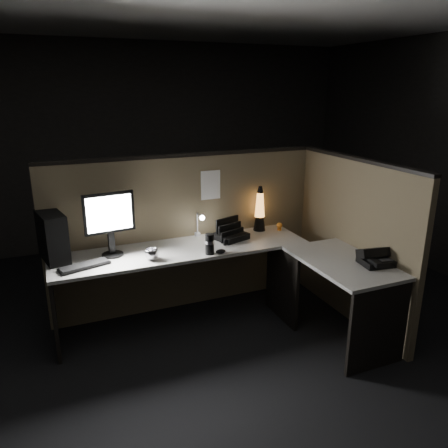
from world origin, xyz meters
name	(u,v)px	position (x,y,z in m)	size (l,w,h in m)	color
floor	(224,350)	(0.00, 0.00, 0.00)	(6.00, 6.00, 0.00)	black
room_shell	(224,158)	(0.00, 0.00, 1.62)	(6.00, 6.00, 6.00)	silver
partition_back	(187,233)	(0.00, 0.93, 0.75)	(2.66, 0.06, 1.50)	brown
partition_right	(352,242)	(1.33, 0.10, 0.75)	(0.06, 1.66, 1.50)	brown
desk	(231,272)	(0.18, 0.25, 0.58)	(2.60, 1.60, 0.73)	beige
pc_tower	(53,237)	(-1.22, 0.76, 0.93)	(0.17, 0.39, 0.41)	black
monitor	(110,218)	(-0.76, 0.68, 1.06)	(0.43, 0.18, 0.55)	black
keyboard	(84,266)	(-1.01, 0.49, 0.74)	(0.40, 0.13, 0.02)	black
mouse	(221,251)	(0.12, 0.35, 0.75)	(0.09, 0.06, 0.04)	black
clip_lamp	(200,224)	(0.09, 0.80, 0.87)	(0.05, 0.19, 0.25)	silver
organizer	(230,234)	(0.35, 0.68, 0.78)	(0.35, 0.32, 0.21)	black
lava_lamp	(260,212)	(0.73, 0.80, 0.92)	(0.12, 0.12, 0.45)	black
travel_mug	(210,244)	(0.03, 0.37, 0.82)	(0.08, 0.08, 0.18)	black
steel_mug	(152,254)	(-0.47, 0.45, 0.78)	(0.12, 0.12, 0.09)	silver
figurine	(279,225)	(0.91, 0.72, 0.78)	(0.06, 0.06, 0.06)	orange
pinned_paper	(211,185)	(0.24, 0.90, 1.22)	(0.20, 0.00, 0.28)	white
desk_phone	(375,258)	(1.19, -0.36, 0.79)	(0.27, 0.28, 0.15)	black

